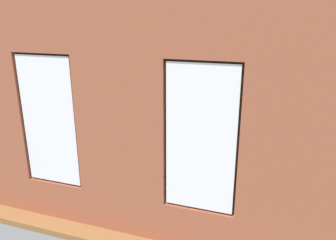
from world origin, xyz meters
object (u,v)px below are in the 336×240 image
at_px(media_console, 50,140).
at_px(papasan_chair, 178,120).
at_px(remote_gray, 177,148).
at_px(cup_ceramic, 193,143).
at_px(remote_black, 170,143).
at_px(tv_flatscreen, 47,112).
at_px(potted_plant_between_couches, 214,176).
at_px(couch_left, 309,176).
at_px(table_plant_small, 175,141).
at_px(potted_plant_by_left_couch, 285,142).
at_px(potted_plant_foreground_right, 103,103).
at_px(coffee_table, 175,148).
at_px(potted_plant_corner_far_left, 330,208).
at_px(candle_jar, 156,144).
at_px(couch_by_window, 133,187).
at_px(potted_plant_near_tv, 41,144).

xyz_separation_m(media_console, papasan_chair, (-2.52, -1.81, 0.18)).
distance_m(remote_gray, media_console, 3.05).
height_order(cup_ceramic, remote_black, cup_ceramic).
relative_size(media_console, tv_flatscreen, 0.79).
xyz_separation_m(remote_gray, potted_plant_between_couches, (-1.05, 1.54, 0.31)).
xyz_separation_m(couch_left, tv_flatscreen, (5.53, -0.12, 0.61)).
height_order(table_plant_small, tv_flatscreen, tv_flatscreen).
relative_size(potted_plant_by_left_couch, potted_plant_foreground_right, 0.50).
bearing_deg(coffee_table, potted_plant_foreground_right, -31.87).
relative_size(table_plant_small, papasan_chair, 0.17).
bearing_deg(table_plant_small, tv_flatscreen, 5.15).
bearing_deg(coffee_table, potted_plant_corner_far_left, 146.13).
bearing_deg(remote_black, potted_plant_by_left_couch, -162.47).
xyz_separation_m(couch_left, media_console, (5.53, -0.11, -0.06)).
bearing_deg(coffee_table, papasan_chair, -74.37).
xyz_separation_m(candle_jar, potted_plant_corner_far_left, (-3.09, 1.69, 0.15)).
bearing_deg(papasan_chair, potted_plant_corner_far_left, 133.07).
relative_size(coffee_table, cup_ceramic, 13.08).
bearing_deg(papasan_chair, tv_flatscreen, 35.72).
height_order(couch_by_window, potted_plant_corner_far_left, potted_plant_corner_far_left).
height_order(potted_plant_near_tv, potted_plant_foreground_right, potted_plant_foreground_right).
height_order(papasan_chair, potted_plant_corner_far_left, potted_plant_corner_far_left).
bearing_deg(potted_plant_between_couches, potted_plant_corner_far_left, 174.42).
height_order(coffee_table, table_plant_small, table_plant_small).
relative_size(coffee_table, potted_plant_between_couches, 1.04).
bearing_deg(table_plant_small, couch_by_window, 84.55).
height_order(couch_by_window, potted_plant_between_couches, potted_plant_between_couches).
height_order(couch_by_window, couch_left, same).
xyz_separation_m(table_plant_small, potted_plant_foreground_right, (2.63, -1.64, 0.18)).
relative_size(media_console, potted_plant_between_couches, 0.81).
xyz_separation_m(cup_ceramic, papasan_chair, (0.77, -1.39, -0.00)).
bearing_deg(tv_flatscreen, media_console, 90.00).
distance_m(tv_flatscreen, potted_plant_foreground_right, 1.95).
distance_m(table_plant_small, remote_gray, 0.19).
xyz_separation_m(couch_by_window, potted_plant_corner_far_left, (-2.88, 0.10, 0.27)).
height_order(potted_plant_between_couches, potted_plant_corner_far_left, potted_plant_corner_far_left).
height_order(remote_black, potted_plant_between_couches, potted_plant_between_couches).
bearing_deg(media_console, couch_by_window, 152.46).
xyz_separation_m(couch_left, potted_plant_corner_far_left, (-0.14, 1.44, 0.27)).
bearing_deg(remote_gray, couch_by_window, 124.67).
relative_size(candle_jar, potted_plant_corner_far_left, 0.08).
height_order(candle_jar, potted_plant_foreground_right, potted_plant_foreground_right).
xyz_separation_m(remote_black, potted_plant_foreground_right, (2.48, -1.53, 0.27)).
distance_m(table_plant_small, media_console, 2.97).
height_order(couch_left, potted_plant_foreground_right, potted_plant_foreground_right).
relative_size(media_console, potted_plant_near_tv, 1.12).
relative_size(couch_left, potted_plant_between_couches, 1.58).
xyz_separation_m(table_plant_small, potted_plant_corner_far_left, (-2.72, 1.82, 0.09)).
xyz_separation_m(coffee_table, potted_plant_near_tv, (2.40, 1.20, 0.23)).
xyz_separation_m(couch_by_window, papasan_chair, (0.27, -3.27, 0.12)).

